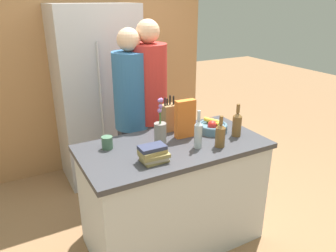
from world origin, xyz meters
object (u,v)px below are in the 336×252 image
at_px(person_at_sink, 131,112).
at_px(bottle_wine, 237,123).
at_px(knife_block, 169,117).
at_px(cereal_box, 185,119).
at_px(bottle_vinegar, 198,133).
at_px(book_stack, 153,154).
at_px(fruit_bowl, 213,126).
at_px(bottle_oil, 220,135).
at_px(flower_vase, 160,132).
at_px(coffee_mug, 107,142).
at_px(refrigerator, 98,96).
at_px(person_in_blue, 149,105).

bearing_deg(person_at_sink, bottle_wine, -46.42).
bearing_deg(knife_block, cereal_box, -76.85).
xyz_separation_m(cereal_box, bottle_wine, (0.38, -0.18, -0.05)).
bearing_deg(bottle_vinegar, book_stack, -173.43).
height_order(fruit_bowl, bottle_oil, bottle_oil).
bearing_deg(flower_vase, book_stack, -127.64).
height_order(knife_block, flower_vase, flower_vase).
distance_m(knife_block, book_stack, 0.59).
bearing_deg(knife_block, coffee_mug, -170.43).
relative_size(flower_vase, coffee_mug, 3.47).
height_order(refrigerator, fruit_bowl, refrigerator).
bearing_deg(cereal_box, person_in_blue, 94.71).
xyz_separation_m(fruit_bowl, bottle_oil, (-0.13, -0.27, 0.05)).
bearing_deg(coffee_mug, knife_block, 9.57).
height_order(book_stack, bottle_oil, bottle_oil).
height_order(flower_vase, book_stack, flower_vase).
bearing_deg(coffee_mug, person_in_blue, 39.54).
xyz_separation_m(fruit_bowl, flower_vase, (-0.51, -0.04, 0.06)).
height_order(flower_vase, person_at_sink, person_at_sink).
bearing_deg(cereal_box, bottle_wine, -25.84).
distance_m(knife_block, person_at_sink, 0.43).
bearing_deg(fruit_bowl, person_at_sink, 129.56).
bearing_deg(bottle_wine, fruit_bowl, 126.00).
relative_size(fruit_bowl, coffee_mug, 2.24).
xyz_separation_m(flower_vase, bottle_oil, (0.39, -0.23, -0.01)).
bearing_deg(bottle_wine, person_at_sink, 128.82).
distance_m(bottle_vinegar, bottle_wine, 0.40).
height_order(fruit_bowl, cereal_box, cereal_box).
height_order(fruit_bowl, book_stack, book_stack).
height_order(knife_block, bottle_wine, knife_block).
distance_m(book_stack, bottle_wine, 0.80).
distance_m(fruit_bowl, person_at_sink, 0.77).
xyz_separation_m(flower_vase, coffee_mug, (-0.37, 0.15, -0.06)).
xyz_separation_m(refrigerator, cereal_box, (0.31, -1.32, 0.10)).
relative_size(fruit_bowl, knife_block, 0.80).
distance_m(refrigerator, cereal_box, 1.36).
height_order(cereal_box, bottle_wine, cereal_box).
xyz_separation_m(refrigerator, bottle_oil, (0.44, -1.61, 0.04)).
xyz_separation_m(cereal_box, book_stack, (-0.42, -0.27, -0.10)).
bearing_deg(cereal_box, coffee_mug, 171.90).
relative_size(refrigerator, knife_block, 6.29).
xyz_separation_m(refrigerator, fruit_bowl, (0.57, -1.34, -0.00)).
relative_size(knife_block, bottle_wine, 1.12).
bearing_deg(bottle_vinegar, cereal_box, 84.69).
distance_m(book_stack, bottle_oil, 0.55).
xyz_separation_m(knife_block, flower_vase, (-0.21, -0.24, -0.01)).
height_order(flower_vase, bottle_wine, flower_vase).
bearing_deg(flower_vase, refrigerator, 92.22).
distance_m(cereal_box, coffee_mug, 0.64).
bearing_deg(fruit_bowl, bottle_oil, -115.27).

